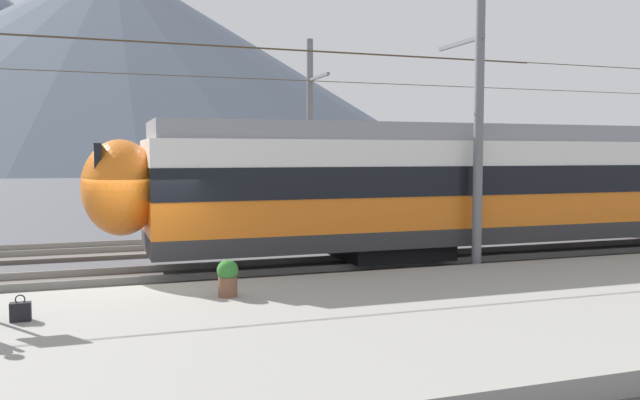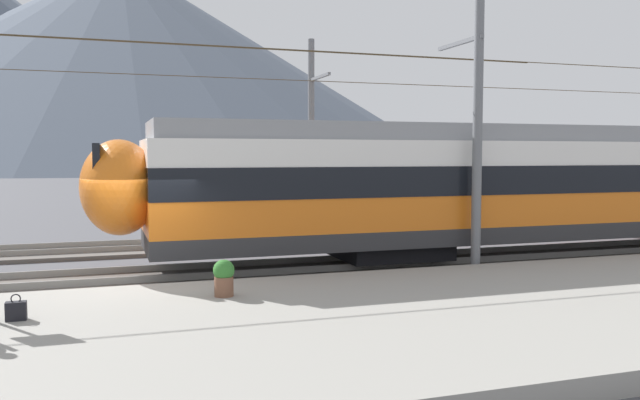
{
  "view_description": "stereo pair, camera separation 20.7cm",
  "coord_description": "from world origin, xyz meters",
  "px_view_note": "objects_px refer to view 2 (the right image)",
  "views": [
    {
      "loc": [
        -0.95,
        -14.45,
        3.04
      ],
      "look_at": [
        5.48,
        4.05,
        1.68
      ],
      "focal_mm": 36.65,
      "sensor_mm": 36.0,
      "label": 1
    },
    {
      "loc": [
        -0.75,
        -14.52,
        3.04
      ],
      "look_at": [
        5.48,
        4.05,
        1.68
      ],
      "focal_mm": 36.65,
      "sensor_mm": 36.0,
      "label": 2
    }
  ],
  "objects_px": {
    "potted_plant_platform_edge": "(224,276)",
    "catenary_mast_far_side": "(312,133)",
    "handbag_beside_passenger": "(16,311)",
    "catenary_mast_mid": "(475,114)"
  },
  "relations": [
    {
      "from": "catenary_mast_far_side",
      "to": "potted_plant_platform_edge",
      "type": "bearing_deg",
      "value": -116.05
    },
    {
      "from": "catenary_mast_far_side",
      "to": "handbag_beside_passenger",
      "type": "xyz_separation_m",
      "value": [
        -8.78,
        -11.45,
        -3.33
      ]
    },
    {
      "from": "catenary_mast_far_side",
      "to": "handbag_beside_passenger",
      "type": "height_order",
      "value": "catenary_mast_far_side"
    },
    {
      "from": "potted_plant_platform_edge",
      "to": "catenary_mast_far_side",
      "type": "bearing_deg",
      "value": 63.95
    },
    {
      "from": "potted_plant_platform_edge",
      "to": "catenary_mast_mid",
      "type": "bearing_deg",
      "value": 16.93
    },
    {
      "from": "catenary_mast_mid",
      "to": "potted_plant_platform_edge",
      "type": "relative_size",
      "value": 55.42
    },
    {
      "from": "handbag_beside_passenger",
      "to": "potted_plant_platform_edge",
      "type": "distance_m",
      "value": 3.62
    },
    {
      "from": "catenary_mast_mid",
      "to": "catenary_mast_far_side",
      "type": "xyz_separation_m",
      "value": [
        -1.47,
        8.68,
        -0.21
      ]
    },
    {
      "from": "catenary_mast_mid",
      "to": "handbag_beside_passenger",
      "type": "distance_m",
      "value": 11.19
    },
    {
      "from": "catenary_mast_mid",
      "to": "catenary_mast_far_side",
      "type": "height_order",
      "value": "catenary_mast_mid"
    }
  ]
}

